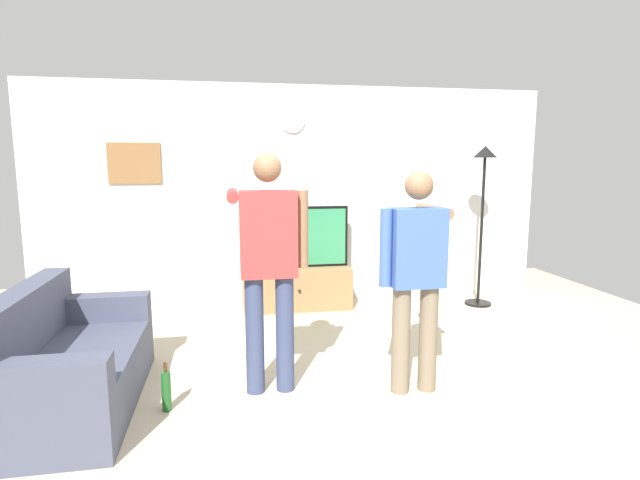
% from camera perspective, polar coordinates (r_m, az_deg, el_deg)
% --- Properties ---
extents(ground_plane, '(8.40, 8.40, 0.00)m').
position_cam_1_polar(ground_plane, '(3.78, 3.64, -18.80)').
color(ground_plane, beige).
extents(back_wall, '(6.40, 0.10, 2.70)m').
position_cam_1_polar(back_wall, '(6.26, -2.65, 5.12)').
color(back_wall, silver).
rests_on(back_wall, ground_plane).
extents(tv_stand, '(1.30, 0.52, 0.50)m').
position_cam_1_polar(tv_stand, '(6.08, -2.69, -5.50)').
color(tv_stand, '#997047').
rests_on(tv_stand, ground_plane).
extents(television, '(1.27, 0.07, 0.74)m').
position_cam_1_polar(television, '(6.01, -2.79, 0.34)').
color(television, black).
rests_on(television, tv_stand).
extents(wall_clock, '(0.30, 0.03, 0.30)m').
position_cam_1_polar(wall_clock, '(6.21, -3.18, 13.57)').
color(wall_clock, white).
extents(framed_picture, '(0.60, 0.04, 0.47)m').
position_cam_1_polar(framed_picture, '(6.24, -20.55, 8.27)').
color(framed_picture, olive).
extents(floor_lamp, '(0.32, 0.32, 1.96)m').
position_cam_1_polar(floor_lamp, '(6.35, 18.26, 5.21)').
color(floor_lamp, black).
rests_on(floor_lamp, ground_plane).
extents(person_standing_nearer_lamp, '(0.60, 0.78, 1.82)m').
position_cam_1_polar(person_standing_nearer_lamp, '(3.74, -5.94, -2.18)').
color(person_standing_nearer_lamp, '#384266').
rests_on(person_standing_nearer_lamp, ground_plane).
extents(person_standing_nearer_couch, '(0.58, 0.78, 1.69)m').
position_cam_1_polar(person_standing_nearer_couch, '(3.81, 10.97, -3.37)').
color(person_standing_nearer_couch, '#7A6B56').
rests_on(person_standing_nearer_couch, ground_plane).
extents(side_couch, '(0.86, 1.66, 0.87)m').
position_cam_1_polar(side_couch, '(4.09, -27.28, -12.68)').
color(side_couch, '#474C60').
rests_on(side_couch, ground_plane).
extents(beverage_bottle, '(0.07, 0.07, 0.36)m').
position_cam_1_polar(beverage_bottle, '(3.84, -17.25, -16.19)').
color(beverage_bottle, '#1E5923').
rests_on(beverage_bottle, ground_plane).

